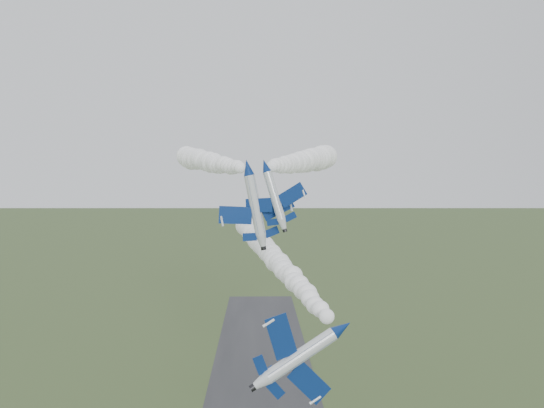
{
  "coord_description": "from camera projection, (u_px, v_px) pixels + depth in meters",
  "views": [
    {
      "loc": [
        -1.05,
        -73.72,
        44.96
      ],
      "look_at": [
        0.98,
        11.93,
        41.68
      ],
      "focal_mm": 40.0,
      "sensor_mm": 36.0,
      "label": 1
    }
  ],
  "objects": [
    {
      "name": "jet_pair_right",
      "position": [
        265.0,
        165.0,
        89.16
      ],
      "size": [
        9.11,
        11.12,
        3.57
      ],
      "rotation": [
        0.0,
        -0.3,
        -0.25
      ],
      "color": "silver"
    },
    {
      "name": "smoke_trail_jet_lead",
      "position": [
        273.0,
        256.0,
        106.6
      ],
      "size": [
        18.98,
        78.2,
        4.84
      ],
      "primitive_type": null,
      "rotation": [
        0.0,
        0.0,
        0.18
      ],
      "color": "white"
    },
    {
      "name": "smoke_trail_jet_pair_left",
      "position": [
        207.0,
        162.0,
        127.86
      ],
      "size": [
        21.52,
        72.32,
        5.43
      ],
      "primitive_type": null,
      "rotation": [
        0.0,
        0.0,
        0.22
      ],
      "color": "white"
    },
    {
      "name": "jet_lead",
      "position": [
        343.0,
        328.0,
        64.81
      ],
      "size": [
        5.83,
        12.77,
        9.11
      ],
      "rotation": [
        0.0,
        1.03,
        0.18
      ],
      "color": "silver"
    },
    {
      "name": "jet_pair_left",
      "position": [
        248.0,
        167.0,
        89.41
      ],
      "size": [
        11.48,
        13.71,
        3.88
      ],
      "rotation": [
        0.0,
        -0.2,
        0.22
      ],
      "color": "silver"
    },
    {
      "name": "smoke_trail_jet_pair_right",
      "position": [
        305.0,
        161.0,
        121.12
      ],
      "size": [
        20.56,
        61.08,
        5.67
      ],
      "primitive_type": null,
      "rotation": [
        0.0,
        0.0,
        -0.25
      ],
      "color": "white"
    }
  ]
}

